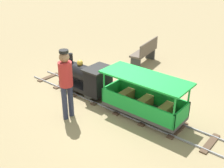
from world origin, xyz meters
TOP-DOWN VIEW (x-y plane):
  - ground_plane at (0.00, 0.00)m, footprint 60.00×60.00m
  - track at (0.00, -0.04)m, footprint 0.74×5.70m
  - locomotive at (0.00, 0.81)m, footprint 0.70×1.45m
  - passenger_car at (0.00, -0.94)m, footprint 0.80×2.00m
  - conductor_person at (-1.09, 0.38)m, footprint 0.30×0.30m
  - park_bench at (2.75, 0.83)m, footprint 1.34×0.58m

SIDE VIEW (x-z plane):
  - ground_plane at x=0.00m, z-range 0.00..0.00m
  - track at x=0.00m, z-range 0.00..0.04m
  - park_bench at x=2.75m, z-range 0.01..0.83m
  - passenger_car at x=0.00m, z-range -0.06..0.91m
  - locomotive at x=0.00m, z-range 0.00..0.97m
  - conductor_person at x=-1.09m, z-range 0.15..1.77m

